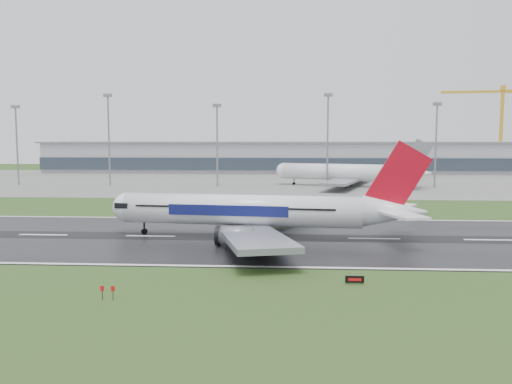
{
  "coord_description": "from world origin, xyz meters",
  "views": [
    {
      "loc": [
        4.89,
        -93.58,
        17.81
      ],
      "look_at": [
        -1.62,
        12.0,
        7.0
      ],
      "focal_mm": 37.35,
      "sensor_mm": 36.0,
      "label": 1
    }
  ],
  "objects": [
    {
      "name": "ground",
      "position": [
        0.0,
        0.0,
        0.0
      ],
      "size": [
        520.0,
        520.0,
        0.0
      ],
      "primitive_type": "plane",
      "color": "#284419",
      "rests_on": "ground"
    },
    {
      "name": "runway",
      "position": [
        0.0,
        0.0,
        0.05
      ],
      "size": [
        400.0,
        45.0,
        0.1
      ],
      "primitive_type": "cube",
      "color": "black",
      "rests_on": "ground"
    },
    {
      "name": "apron",
      "position": [
        0.0,
        125.0,
        0.04
      ],
      "size": [
        400.0,
        130.0,
        0.08
      ],
      "primitive_type": "cube",
      "color": "slate",
      "rests_on": "ground"
    },
    {
      "name": "terminal",
      "position": [
        0.0,
        185.0,
        7.5
      ],
      "size": [
        240.0,
        36.0,
        15.0
      ],
      "primitive_type": "cube",
      "color": "#94969F",
      "rests_on": "ground"
    },
    {
      "name": "main_airliner",
      "position": [
        0.35,
        -0.41,
        8.36
      ],
      "size": [
        61.42,
        59.07,
        16.51
      ],
      "primitive_type": null,
      "rotation": [
        0.0,
        0.0,
        -0.11
      ],
      "color": "white",
      "rests_on": "runway"
    },
    {
      "name": "parked_airliner",
      "position": [
        26.21,
        101.75,
        8.47
      ],
      "size": [
        70.56,
        67.97,
        16.78
      ],
      "primitive_type": null,
      "rotation": [
        0.0,
        0.0,
        -0.3
      ],
      "color": "white",
      "rests_on": "apron"
    },
    {
      "name": "tower_crane",
      "position": [
        118.12,
        200.0,
        22.65
      ],
      "size": [
        45.84,
        9.37,
        45.3
      ],
      "primitive_type": null,
      "rotation": [
        0.0,
        0.0,
        -0.15
      ],
      "color": "gold",
      "rests_on": "ground"
    },
    {
      "name": "runway_sign",
      "position": [
        13.01,
        -29.48,
        0.52
      ],
      "size": [
        2.29,
        0.83,
        1.04
      ],
      "primitive_type": null,
      "rotation": [
        0.0,
        0.0,
        0.26
      ],
      "color": "black",
      "rests_on": "ground"
    },
    {
      "name": "floodmast_0",
      "position": [
        -96.64,
        100.0,
        14.33
      ],
      "size": [
        0.64,
        0.64,
        28.66
      ],
      "primitive_type": "cylinder",
      "color": "gray",
      "rests_on": "ground"
    },
    {
      "name": "floodmast_1",
      "position": [
        -61.53,
        100.0,
        16.33
      ],
      "size": [
        0.64,
        0.64,
        32.67
      ],
      "primitive_type": "cylinder",
      "color": "gray",
      "rests_on": "ground"
    },
    {
      "name": "floodmast_2",
      "position": [
        -21.27,
        100.0,
        14.43
      ],
      "size": [
        0.64,
        0.64,
        28.86
      ],
      "primitive_type": "cylinder",
      "color": "gray",
      "rests_on": "ground"
    },
    {
      "name": "floodmast_3",
      "position": [
        18.79,
        100.0,
        16.21
      ],
      "size": [
        0.64,
        0.64,
        32.43
      ],
      "primitive_type": "cylinder",
      "color": "gray",
      "rests_on": "ground"
    },
    {
      "name": "floodmast_4",
      "position": [
        57.16,
        100.0,
        14.54
      ],
      "size": [
        0.64,
        0.64,
        29.07
      ],
      "primitive_type": "cylinder",
      "color": "gray",
      "rests_on": "ground"
    }
  ]
}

